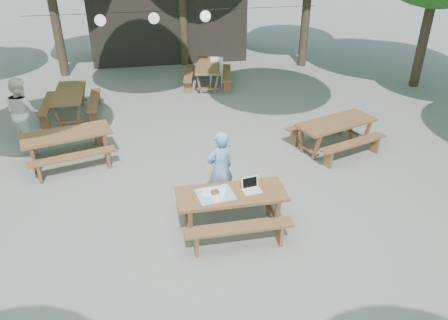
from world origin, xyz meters
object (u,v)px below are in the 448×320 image
object	(u,v)px
woman	(220,168)
plastic_chair	(216,77)
second_person	(23,112)
picnic_table_nw	(69,147)
main_picnic_table	(231,209)

from	to	relation	value
woman	plastic_chair	size ratio (longest dim) A/B	1.79
second_person	plastic_chair	world-z (taller)	second_person
second_person	plastic_chair	xyz separation A→B (m)	(5.55, 3.54, -0.61)
picnic_table_nw	woman	size ratio (longest dim) A/B	1.39
main_picnic_table	second_person	size ratio (longest dim) A/B	1.15
picnic_table_nw	main_picnic_table	bearing A→B (deg)	-59.13
main_picnic_table	picnic_table_nw	xyz separation A→B (m)	(-3.25, 3.18, 0.00)
picnic_table_nw	woman	distance (m)	4.00
main_picnic_table	plastic_chair	distance (m)	8.02
main_picnic_table	picnic_table_nw	distance (m)	4.55
woman	second_person	size ratio (longest dim) A/B	0.92
main_picnic_table	plastic_chair	bearing A→B (deg)	81.83
plastic_chair	picnic_table_nw	bearing A→B (deg)	-117.71
woman	plastic_chair	bearing A→B (deg)	-120.34
picnic_table_nw	second_person	xyz separation A→B (m)	(-1.16, 1.22, 0.48)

